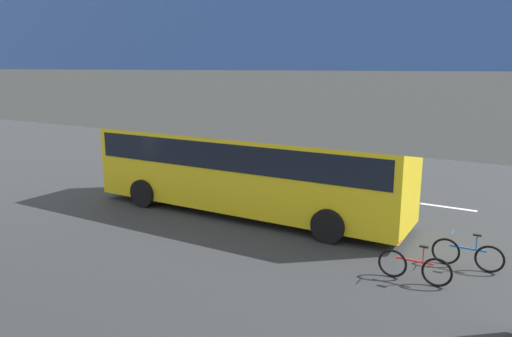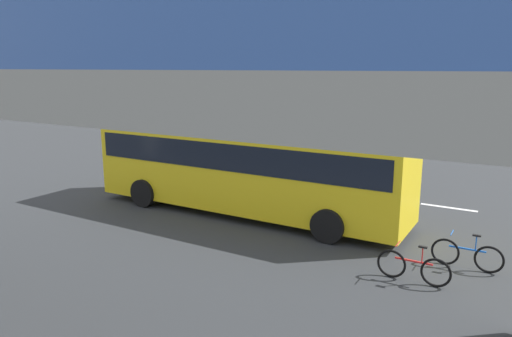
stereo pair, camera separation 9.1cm
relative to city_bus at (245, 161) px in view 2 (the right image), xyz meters
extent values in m
plane|color=#2D3033|center=(-0.20, -1.16, -1.88)|extent=(80.00, 80.00, 0.00)
cube|color=yellow|center=(-0.01, 0.00, -0.17)|extent=(11.50, 2.55, 2.86)
cube|color=black|center=(-0.01, 0.00, 0.35)|extent=(11.04, 2.59, 0.90)
cube|color=white|center=(-0.01, 0.00, 1.15)|extent=(11.27, 2.58, 0.20)
cube|color=black|center=(5.76, 0.00, 0.18)|extent=(0.04, 2.24, 1.20)
cylinder|color=black|center=(3.67, 1.28, -1.36)|extent=(1.04, 0.30, 1.04)
cylinder|color=black|center=(3.67, -1.27, -1.36)|extent=(1.04, 0.30, 1.04)
cylinder|color=black|center=(-3.69, 1.28, -1.36)|extent=(1.04, 0.30, 1.04)
cylinder|color=black|center=(-3.69, -1.27, -1.36)|extent=(1.04, 0.30, 1.04)
torus|color=black|center=(-5.97, 2.71, -1.52)|extent=(0.72, 0.06, 0.72)
torus|color=black|center=(-7.02, 2.71, -1.52)|extent=(0.72, 0.06, 0.72)
cube|color=red|center=(-6.49, 2.71, -1.34)|extent=(0.89, 0.04, 0.04)
cylinder|color=red|center=(-6.68, 2.71, -1.14)|extent=(0.03, 0.03, 0.40)
cube|color=black|center=(-6.68, 2.71, -0.94)|extent=(0.20, 0.08, 0.04)
cylinder|color=red|center=(-6.09, 2.71, -0.97)|extent=(0.02, 0.44, 0.02)
torus|color=black|center=(-6.97, 1.19, -1.52)|extent=(0.72, 0.06, 0.72)
torus|color=black|center=(-8.02, 1.19, -1.52)|extent=(0.72, 0.06, 0.72)
cube|color=blue|center=(-7.50, 1.19, -1.34)|extent=(0.89, 0.04, 0.04)
cylinder|color=blue|center=(-7.69, 1.19, -1.14)|extent=(0.03, 0.03, 0.40)
cube|color=black|center=(-7.69, 1.19, -0.94)|extent=(0.20, 0.08, 0.04)
cylinder|color=blue|center=(-7.10, 1.19, -0.97)|extent=(0.02, 0.44, 0.02)
cube|color=silver|center=(-6.20, -4.40, -1.88)|extent=(2.00, 0.20, 0.01)
cube|color=silver|center=(-2.20, -4.40, -1.88)|extent=(2.00, 0.20, 0.01)
cube|color=silver|center=(1.80, -4.40, -1.88)|extent=(2.00, 0.20, 0.01)
cube|color=silver|center=(5.80, -4.40, -1.88)|extent=(2.00, 0.20, 0.01)
cube|color=#3359A5|center=(-0.20, 8.53, 3.78)|extent=(24.86, 0.08, 1.10)
camera|label=1|loc=(-8.62, 13.95, 3.25)|focal=33.43mm
camera|label=2|loc=(-8.70, 13.91, 3.25)|focal=33.43mm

